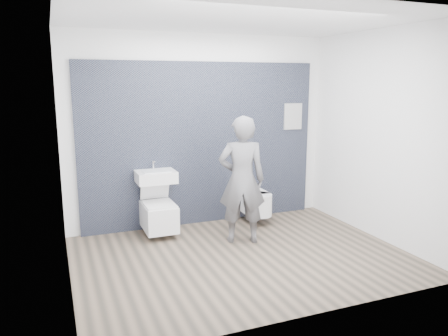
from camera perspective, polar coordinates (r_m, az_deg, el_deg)
name	(u,v)px	position (r m, az deg, el deg)	size (l,w,h in m)	color
ground	(242,256)	(5.50, 2.37, -11.43)	(4.00, 4.00, 0.00)	brown
room_shell	(243,115)	(5.09, 2.53, 6.96)	(4.00, 4.00, 4.00)	white
tile_wall	(203,221)	(6.78, -2.75, -6.97)	(3.60, 0.06, 2.40)	black
washbasin	(156,176)	(6.15, -8.88, -1.09)	(0.54, 0.40, 0.41)	white
toilet_square	(159,215)	(6.18, -8.52, -6.06)	(0.43, 0.62, 0.81)	white
toilet_rounded	(257,203)	(6.66, 4.27, -4.56)	(0.36, 0.62, 0.33)	white
info_placard	(290,211)	(7.35, 8.61, -5.64)	(0.31, 0.03, 0.41)	silver
visitor	(242,180)	(5.74, 2.34, -1.57)	(0.62, 0.40, 1.69)	#5F5E63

